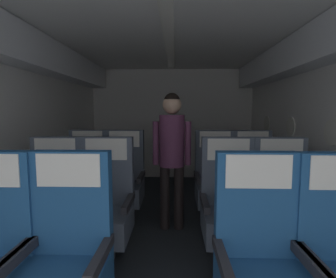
{
  "coord_description": "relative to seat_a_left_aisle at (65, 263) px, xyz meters",
  "views": [
    {
      "loc": [
        0.08,
        0.16,
        1.35
      ],
      "look_at": [
        -0.02,
        3.44,
        1.0
      ],
      "focal_mm": 28.19,
      "sensor_mm": 36.0,
      "label": 1
    }
  ],
  "objects": [
    {
      "name": "ground",
      "position": [
        0.56,
        1.14,
        -0.48
      ],
      "size": [
        3.44,
        5.86,
        0.02
      ],
      "primitive_type": "cube",
      "color": "#23282D"
    },
    {
      "name": "fuselage_shell",
      "position": [
        0.56,
        1.41,
        1.1
      ],
      "size": [
        3.32,
        5.51,
        2.22
      ],
      "color": "silver",
      "rests_on": "ground"
    },
    {
      "name": "seat_a_left_aisle",
      "position": [
        0.0,
        0.0,
        0.0
      ],
      "size": [
        0.51,
        0.52,
        1.1
      ],
      "color": "#38383D",
      "rests_on": "ground"
    },
    {
      "name": "seat_a_right_window",
      "position": [
        1.13,
        -0.0,
        0.0
      ],
      "size": [
        0.51,
        0.52,
        1.1
      ],
      "color": "#38383D",
      "rests_on": "ground"
    },
    {
      "name": "seat_b_left_window",
      "position": [
        -0.48,
        0.87,
        0.0
      ],
      "size": [
        0.51,
        0.52,
        1.1
      ],
      "color": "#38383D",
      "rests_on": "ground"
    },
    {
      "name": "seat_b_left_aisle",
      "position": [
        -0.0,
        0.87,
        0.0
      ],
      "size": [
        0.51,
        0.52,
        1.1
      ],
      "color": "#38383D",
      "rests_on": "ground"
    },
    {
      "name": "seat_b_right_aisle",
      "position": [
        1.61,
        0.89,
        0.0
      ],
      "size": [
        0.51,
        0.52,
        1.1
      ],
      "color": "#38383D",
      "rests_on": "ground"
    },
    {
      "name": "seat_b_right_window",
      "position": [
        1.13,
        0.89,
        0.0
      ],
      "size": [
        0.51,
        0.52,
        1.1
      ],
      "color": "#38383D",
      "rests_on": "ground"
    },
    {
      "name": "seat_c_left_window",
      "position": [
        -0.48,
        1.77,
        0.0
      ],
      "size": [
        0.51,
        0.52,
        1.1
      ],
      "color": "#38383D",
      "rests_on": "ground"
    },
    {
      "name": "seat_c_left_aisle",
      "position": [
        -0.01,
        1.77,
        0.0
      ],
      "size": [
        0.51,
        0.52,
        1.1
      ],
      "color": "#38383D",
      "rests_on": "ground"
    },
    {
      "name": "seat_c_right_aisle",
      "position": [
        1.6,
        1.78,
        0.0
      ],
      "size": [
        0.51,
        0.52,
        1.1
      ],
      "color": "#38383D",
      "rests_on": "ground"
    },
    {
      "name": "seat_c_right_window",
      "position": [
        1.13,
        1.77,
        0.0
      ],
      "size": [
        0.51,
        0.52,
        1.1
      ],
      "color": "#38383D",
      "rests_on": "ground"
    },
    {
      "name": "flight_attendant",
      "position": [
        0.6,
        1.5,
        0.48
      ],
      "size": [
        0.43,
        0.28,
        1.54
      ],
      "rotation": [
        0.0,
        0.0,
        -0.3
      ],
      "color": "black",
      "rests_on": "ground"
    }
  ]
}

